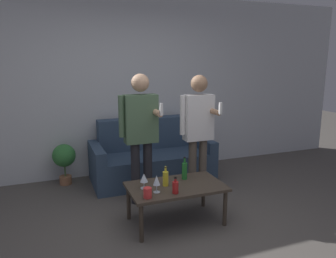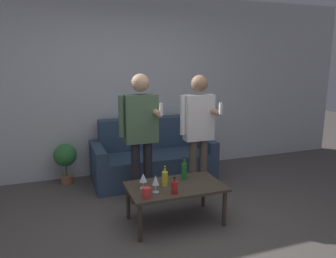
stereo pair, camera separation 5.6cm
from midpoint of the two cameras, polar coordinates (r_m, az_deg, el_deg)
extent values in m
plane|color=#514C47|center=(3.32, 2.31, -19.82)|extent=(16.00, 16.00, 0.00)
cube|color=silver|center=(5.06, -7.58, 7.36)|extent=(8.00, 0.06, 2.70)
cube|color=#334760|center=(4.77, -1.85, -6.90)|extent=(1.46, 0.60, 0.41)
cube|color=#334760|center=(5.08, -3.33, -2.94)|extent=(1.46, 0.23, 0.88)
cube|color=#334760|center=(4.68, -11.74, -6.42)|extent=(0.14, 0.84, 0.58)
cube|color=#334760|center=(5.13, 6.30, -4.58)|extent=(0.14, 0.84, 0.58)
cube|color=#3D3328|center=(3.57, 1.73, -10.00)|extent=(1.03, 0.61, 0.03)
cylinder|color=#3D3328|center=(3.31, -4.39, -15.99)|extent=(0.04, 0.04, 0.40)
cylinder|color=#3D3328|center=(3.64, 10.24, -13.46)|extent=(0.04, 0.04, 0.40)
cylinder|color=#3D3328|center=(3.76, -6.52, -12.50)|extent=(0.04, 0.04, 0.40)
cylinder|color=#3D3328|center=(4.05, 6.59, -10.64)|extent=(0.04, 0.04, 0.40)
cylinder|color=#B21E1E|center=(3.35, 1.61, -10.17)|extent=(0.06, 0.06, 0.12)
cylinder|color=#B21E1E|center=(3.32, 1.62, -8.82)|extent=(0.02, 0.02, 0.05)
cylinder|color=black|center=(3.31, 1.62, -8.53)|extent=(0.03, 0.03, 0.01)
cylinder|color=#23752D|center=(3.72, 3.26, -7.35)|extent=(0.06, 0.06, 0.19)
cylinder|color=#23752D|center=(3.67, 3.28, -5.44)|extent=(0.02, 0.02, 0.07)
cylinder|color=black|center=(3.67, 3.29, -4.99)|extent=(0.03, 0.03, 0.01)
cylinder|color=yellow|center=(3.53, -0.09, -8.66)|extent=(0.06, 0.06, 0.16)
cylinder|color=yellow|center=(3.49, -0.09, -6.99)|extent=(0.02, 0.02, 0.06)
cylinder|color=black|center=(3.49, -0.09, -6.62)|extent=(0.03, 0.03, 0.01)
cylinder|color=silver|center=(3.50, -3.84, -10.20)|extent=(0.08, 0.08, 0.01)
cylinder|color=silver|center=(3.49, -3.85, -9.66)|extent=(0.01, 0.01, 0.07)
cone|color=silver|center=(3.46, -3.87, -8.44)|extent=(0.08, 0.08, 0.09)
cylinder|color=silver|center=(3.39, -1.67, -10.91)|extent=(0.07, 0.07, 0.01)
cylinder|color=silver|center=(3.38, -1.68, -10.29)|extent=(0.01, 0.01, 0.07)
cone|color=silver|center=(3.35, -1.68, -8.88)|extent=(0.07, 0.07, 0.10)
cylinder|color=red|center=(3.26, -3.28, -11.01)|extent=(0.08, 0.08, 0.10)
cylinder|color=#232328|center=(4.07, -5.26, -7.68)|extent=(0.11, 0.11, 0.77)
cylinder|color=#232328|center=(4.11, -3.11, -7.45)|extent=(0.11, 0.11, 0.77)
cube|color=#4C6B4C|center=(3.91, -4.33, 1.79)|extent=(0.39, 0.17, 0.58)
sphere|color=tan|center=(3.86, -4.43, 8.04)|extent=(0.21, 0.21, 0.21)
cylinder|color=#4C6B4C|center=(3.85, -7.67, 2.20)|extent=(0.07, 0.07, 0.49)
cylinder|color=tan|center=(3.82, -1.55, 2.89)|extent=(0.07, 0.26, 0.07)
cube|color=white|center=(3.66, -0.77, 3.44)|extent=(0.03, 0.03, 0.14)
cylinder|color=brown|center=(4.23, 4.69, -6.97)|extent=(0.10, 0.10, 0.76)
cylinder|color=brown|center=(4.29, 6.48, -6.73)|extent=(0.10, 0.10, 0.76)
cube|color=white|center=(4.09, 5.78, 1.99)|extent=(0.37, 0.16, 0.57)
sphere|color=#9E7556|center=(4.04, 5.91, 7.88)|extent=(0.21, 0.21, 0.21)
cylinder|color=white|center=(4.00, 3.00, 2.42)|extent=(0.07, 0.07, 0.48)
cylinder|color=#9E7556|center=(4.03, 8.45, 3.01)|extent=(0.07, 0.25, 0.07)
cube|color=white|center=(3.89, 9.55, 3.54)|extent=(0.03, 0.03, 0.14)
cylinder|color=#936042|center=(4.98, -16.90, -8.40)|extent=(0.17, 0.17, 0.12)
cylinder|color=#476B38|center=(4.93, -17.01, -6.69)|extent=(0.02, 0.02, 0.19)
sphere|color=#337A38|center=(4.87, -17.16, -4.35)|extent=(0.32, 0.32, 0.32)
camera|label=1|loc=(0.03, -89.58, 0.09)|focal=35.00mm
camera|label=2|loc=(0.03, 90.42, -0.09)|focal=35.00mm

